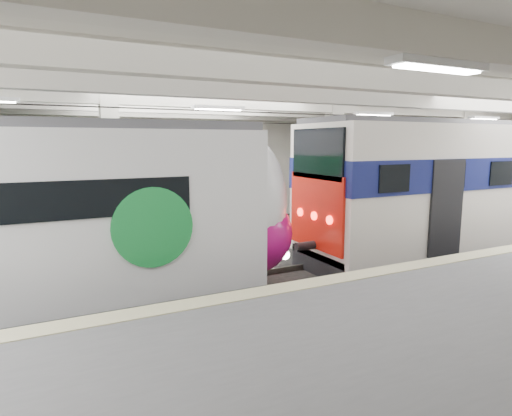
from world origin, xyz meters
TOP-DOWN VIEW (x-y plane):
  - station_hall at (0.00, -1.74)m, footprint 36.00×24.00m
  - modern_emu at (-5.08, -0.00)m, footprint 13.62×2.81m
  - older_rer at (9.21, 0.00)m, footprint 14.14×3.12m

SIDE VIEW (x-z plane):
  - modern_emu at x=-5.08m, z-range -0.04..4.37m
  - older_rer at x=9.21m, z-range 0.11..4.75m
  - station_hall at x=0.00m, z-range 0.37..6.12m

